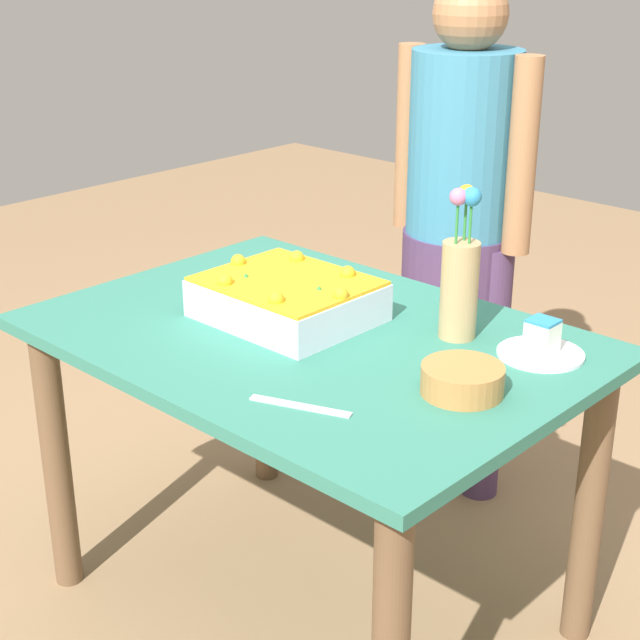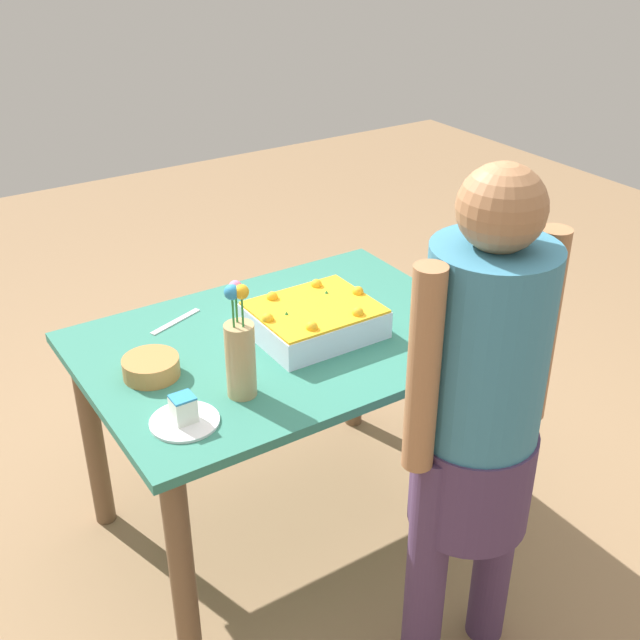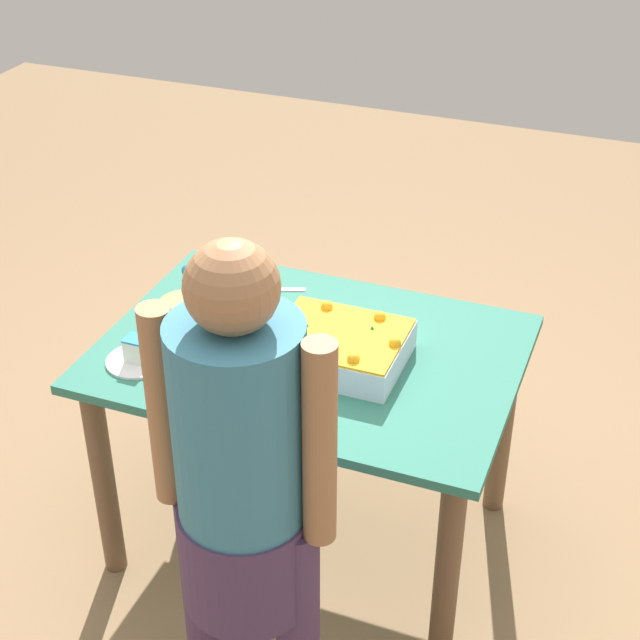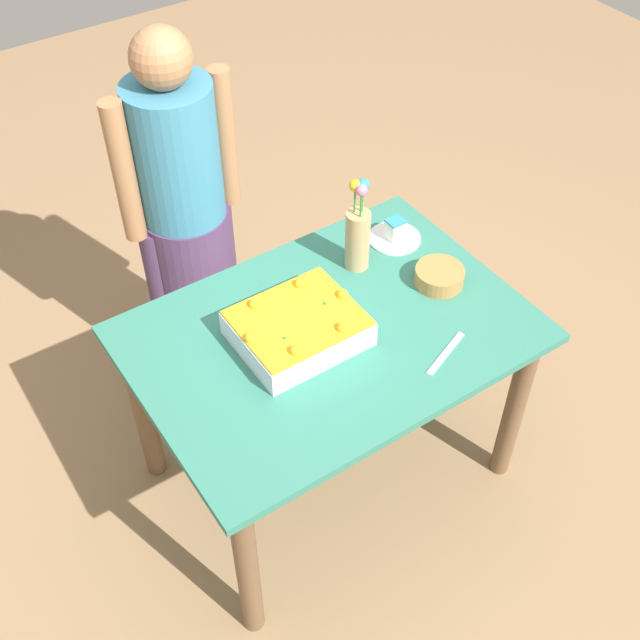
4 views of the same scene
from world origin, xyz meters
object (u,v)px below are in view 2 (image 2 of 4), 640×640
(cake_knife, at_px, (176,322))
(fruit_bowl, at_px, (151,367))
(person_standing, at_px, (478,413))
(sheet_cake, at_px, (314,319))
(flower_vase, at_px, (240,352))
(serving_plate_with_slice, at_px, (184,415))

(cake_knife, height_order, fruit_bowl, fruit_bowl)
(cake_knife, height_order, person_standing, person_standing)
(sheet_cake, relative_size, flower_vase, 1.09)
(serving_plate_with_slice, relative_size, cake_knife, 0.90)
(sheet_cake, relative_size, fruit_bowl, 2.29)
(fruit_bowl, xyz_separation_m, person_standing, (-0.55, 0.76, 0.07))
(person_standing, bearing_deg, serving_plate_with_slice, 49.19)
(fruit_bowl, bearing_deg, cake_knife, -126.01)
(fruit_bowl, height_order, person_standing, person_standing)
(flower_vase, bearing_deg, person_standing, 125.57)
(serving_plate_with_slice, distance_m, fruit_bowl, 0.26)
(flower_vase, xyz_separation_m, person_standing, (-0.38, 0.53, -0.03))
(flower_vase, height_order, fruit_bowl, flower_vase)
(sheet_cake, relative_size, serving_plate_with_slice, 2.02)
(flower_vase, bearing_deg, sheet_cake, -152.93)
(flower_vase, bearing_deg, cake_knife, -91.71)
(fruit_bowl, bearing_deg, serving_plate_with_slice, 86.26)
(serving_plate_with_slice, distance_m, flower_vase, 0.22)
(serving_plate_with_slice, xyz_separation_m, person_standing, (-0.57, 0.49, 0.08))
(sheet_cake, relative_size, cake_knife, 1.82)
(cake_knife, relative_size, flower_vase, 0.60)
(cake_knife, bearing_deg, flower_vase, -112.82)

